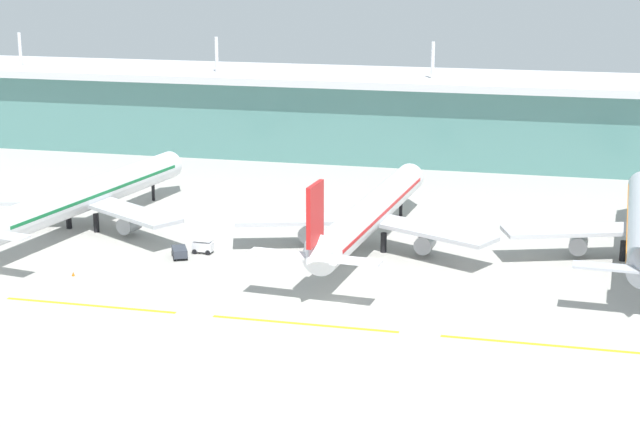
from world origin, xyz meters
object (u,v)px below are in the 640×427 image
at_px(airliner_near, 86,196).
at_px(baggage_cart, 203,246).
at_px(airliner_middle, 369,214).
at_px(safety_cone_left_wingtip, 73,274).
at_px(pushback_tug, 180,252).

relative_size(airliner_near, baggage_cart, 19.27).
height_order(airliner_middle, safety_cone_left_wingtip, airliner_middle).
bearing_deg(baggage_cart, safety_cone_left_wingtip, -134.10).
relative_size(airliner_near, airliner_middle, 1.00).
distance_m(airliner_middle, safety_cone_left_wingtip, 52.99).
relative_size(airliner_near, safety_cone_left_wingtip, 100.23).
xyz_separation_m(pushback_tug, baggage_cart, (3.06, 3.61, 0.16)).
height_order(airliner_middle, baggage_cart, airliner_middle).
xyz_separation_m(airliner_near, baggage_cart, (27.54, -10.42, -5.19)).
bearing_deg(airliner_middle, airliner_near, 179.51).
height_order(baggage_cart, safety_cone_left_wingtip, baggage_cart).
xyz_separation_m(airliner_near, safety_cone_left_wingtip, (10.81, -27.68, -6.11)).
distance_m(pushback_tug, safety_cone_left_wingtip, 19.34).
bearing_deg(baggage_cart, pushback_tug, -130.33).
relative_size(pushback_tug, baggage_cart, 1.38).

